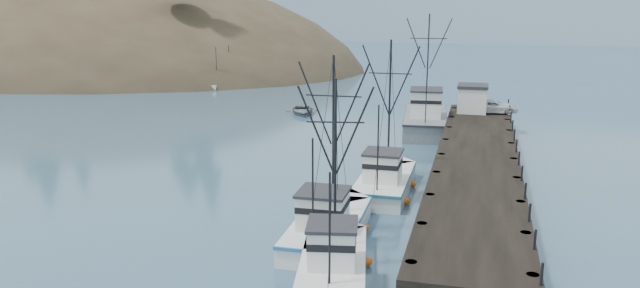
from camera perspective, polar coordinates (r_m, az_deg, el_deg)
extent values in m
plane|color=#30516C|center=(35.92, -9.63, -9.03)|extent=(400.00, 400.00, 0.00)
cube|color=black|center=(47.65, 14.15, -1.36)|extent=(6.00, 44.00, 0.50)
cylinder|color=black|center=(29.16, 8.26, -12.38)|extent=(0.56, 0.56, 2.00)
cylinder|color=black|center=(33.72, 9.24, -8.73)|extent=(0.56, 0.56, 2.00)
cylinder|color=black|center=(33.72, 18.18, -9.26)|extent=(0.56, 0.56, 2.00)
cylinder|color=black|center=(38.38, 9.97, -5.95)|extent=(0.56, 0.56, 2.00)
cylinder|color=black|center=(38.38, 17.77, -6.41)|extent=(0.56, 0.56, 2.00)
cylinder|color=black|center=(43.12, 10.54, -3.78)|extent=(0.56, 0.56, 2.00)
cylinder|color=black|center=(43.12, 17.46, -4.19)|extent=(0.56, 0.56, 2.00)
cylinder|color=black|center=(47.91, 10.99, -2.04)|extent=(0.56, 0.56, 2.00)
cylinder|color=black|center=(47.91, 17.21, -2.41)|extent=(0.56, 0.56, 2.00)
cylinder|color=black|center=(52.74, 11.36, -0.62)|extent=(0.56, 0.56, 2.00)
cylinder|color=black|center=(52.75, 17.00, -0.95)|extent=(0.56, 0.56, 2.00)
cylinder|color=black|center=(57.60, 11.67, 0.57)|extent=(0.56, 0.56, 2.00)
cylinder|color=black|center=(57.60, 16.83, 0.26)|extent=(0.56, 0.56, 2.00)
cylinder|color=black|center=(62.48, 11.93, 1.57)|extent=(0.56, 0.56, 2.00)
cylinder|color=black|center=(62.49, 16.69, 1.28)|extent=(0.56, 0.56, 2.00)
cylinder|color=black|center=(67.38, 12.15, 2.42)|extent=(0.56, 0.56, 2.00)
cylinder|color=black|center=(67.39, 16.57, 2.16)|extent=(0.56, 0.56, 2.00)
ellipsoid|color=#382D1E|center=(138.31, -23.06, 4.32)|extent=(132.00, 78.00, 51.00)
ellipsoid|color=black|center=(143.99, -23.84, 6.18)|extent=(109.20, 62.40, 41.60)
cube|color=beige|center=(101.34, -16.49, 6.06)|extent=(4.00, 5.00, 2.80)
cube|color=beige|center=(107.86, -18.16, 6.37)|extent=(4.00, 5.00, 2.80)
cube|color=beige|center=(104.59, -12.91, 6.50)|extent=(4.00, 5.00, 2.80)
cube|color=#9EB2C6|center=(200.63, 13.60, 9.30)|extent=(360.00, 40.00, 26.00)
cube|color=silver|center=(222.21, 0.51, 10.06)|extent=(180.00, 25.00, 18.00)
cube|color=silver|center=(103.85, -8.63, 6.02)|extent=(1.00, 3.50, 0.90)
cylinder|color=black|center=(103.52, -8.69, 7.61)|extent=(0.08, 0.08, 6.00)
cube|color=silver|center=(96.19, -17.04, 4.99)|extent=(1.00, 3.50, 0.90)
cylinder|color=black|center=(95.83, -17.16, 6.70)|extent=(0.08, 0.08, 6.00)
cube|color=silver|center=(97.46, -11.95, 5.39)|extent=(1.00, 3.50, 0.90)
cylinder|color=black|center=(97.11, -12.03, 7.09)|extent=(0.08, 0.08, 6.00)
cube|color=silver|center=(93.42, -9.38, 5.16)|extent=(1.00, 3.50, 0.90)
cylinder|color=black|center=(93.05, -9.45, 6.93)|extent=(0.08, 0.08, 6.00)
cube|color=silver|center=(95.93, -8.25, 5.42)|extent=(1.00, 3.50, 0.90)
cylinder|color=black|center=(95.57, -8.31, 7.14)|extent=(0.08, 0.08, 6.00)
cube|color=silver|center=(110.14, -17.19, 6.00)|extent=(1.00, 3.50, 0.90)
cylinder|color=black|center=(109.82, -17.30, 7.50)|extent=(0.08, 0.08, 6.00)
cube|color=silver|center=(98.70, -18.69, 5.07)|extent=(1.00, 3.50, 0.90)
cylinder|color=black|center=(98.35, -18.82, 6.74)|extent=(0.08, 0.08, 6.00)
cube|color=silver|center=(101.98, -18.28, 5.36)|extent=(1.00, 3.50, 0.90)
cylinder|color=black|center=(101.64, -18.40, 6.97)|extent=(0.08, 0.08, 6.00)
cube|color=silver|center=(31.33, 1.22, -11.44)|extent=(4.51, 8.46, 1.60)
cube|color=silver|center=(35.01, 1.60, -8.66)|extent=(3.09, 3.09, 1.60)
cube|color=navy|center=(31.04, 1.23, -10.27)|extent=(4.60, 8.68, 0.18)
cube|color=silver|center=(29.68, 1.13, -9.21)|extent=(2.56, 2.62, 1.90)
cube|color=#26262B|center=(29.29, 1.14, -7.36)|extent=(2.78, 2.85, 0.16)
cylinder|color=black|center=(30.74, 1.40, -1.88)|extent=(0.14, 0.14, 8.51)
cylinder|color=black|center=(27.17, 0.89, -7.78)|extent=(0.10, 0.10, 5.11)
cube|color=silver|center=(35.88, 0.70, -8.08)|extent=(3.68, 8.86, 1.60)
cube|color=silver|center=(39.92, 2.13, -5.81)|extent=(3.55, 3.55, 1.60)
cube|color=#1F5891|center=(35.63, 0.71, -7.04)|extent=(3.76, 9.09, 0.18)
cube|color=silver|center=(34.24, 0.28, -6.04)|extent=(2.52, 2.52, 1.90)
cube|color=#26262B|center=(33.91, 0.29, -4.40)|extent=(2.74, 2.75, 0.16)
cylinder|color=black|center=(35.55, 1.22, 0.78)|extent=(0.14, 0.14, 9.14)
cylinder|color=black|center=(31.59, -0.67, -4.31)|extent=(0.10, 0.10, 5.48)
cube|color=silver|center=(44.32, 5.93, -3.88)|extent=(3.38, 8.78, 1.60)
cube|color=silver|center=(48.49, 6.72, -2.37)|extent=(3.38, 3.38, 1.60)
cube|color=#1A5A69|center=(44.12, 5.95, -3.01)|extent=(3.45, 9.00, 0.18)
cube|color=silver|center=(42.76, 5.75, -2.09)|extent=(2.36, 2.48, 1.90)
cube|color=#26262B|center=(42.49, 5.79, -0.75)|extent=(2.57, 2.70, 0.16)
cylinder|color=black|center=(44.32, 6.37, 3.42)|extent=(0.14, 0.14, 9.38)
cylinder|color=black|center=(40.13, 5.31, -0.37)|extent=(0.10, 0.10, 5.63)
cube|color=slate|center=(64.48, 9.59, 1.81)|extent=(5.11, 12.22, 2.20)
cube|color=slate|center=(70.33, 9.63, 2.79)|extent=(4.13, 4.13, 2.20)
cube|color=black|center=(64.29, 9.63, 2.68)|extent=(5.22, 12.53, 0.18)
cube|color=silver|center=(62.54, 9.67, 3.68)|extent=(3.16, 3.59, 2.60)
cube|color=#26262B|center=(62.32, 9.72, 4.93)|extent=(3.44, 3.92, 0.16)
cylinder|color=black|center=(65.37, 9.82, 7.33)|extent=(0.14, 0.14, 9.89)
cylinder|color=black|center=(59.26, 9.71, 4.77)|extent=(0.10, 0.10, 5.93)
cube|color=silver|center=(64.98, 13.75, 3.94)|extent=(2.80, 3.00, 2.50)
cube|color=#26262B|center=(64.77, 13.82, 5.16)|extent=(3.00, 3.20, 0.30)
imported|color=silver|center=(65.08, 15.63, 3.32)|extent=(5.01, 2.82, 1.32)
imported|color=slate|center=(73.15, -1.62, 2.79)|extent=(5.31, 6.27, 1.11)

